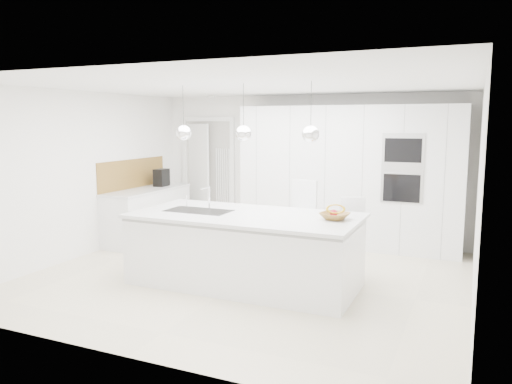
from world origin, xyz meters
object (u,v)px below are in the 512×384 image
at_px(espresso_machine, 161,178).
at_px(bar_stool_left, 301,225).
at_px(bar_stool_right, 349,239).
at_px(island_base, 244,251).
at_px(fruit_bowl, 335,216).

height_order(espresso_machine, bar_stool_left, bar_stool_left).
relative_size(espresso_machine, bar_stool_right, 0.29).
bearing_deg(bar_stool_left, island_base, -103.53).
height_order(island_base, fruit_bowl, fruit_bowl).
relative_size(fruit_bowl, espresso_machine, 1.09).
distance_m(fruit_bowl, espresso_machine, 4.05).
xyz_separation_m(bar_stool_left, bar_stool_right, (0.74, -0.21, -0.08)).
distance_m(island_base, espresso_machine, 3.23).
xyz_separation_m(island_base, espresso_machine, (-2.53, 1.91, 0.62)).
xyz_separation_m(espresso_machine, bar_stool_right, (3.68, -1.12, -0.53)).
bearing_deg(island_base, espresso_machine, 142.88).
relative_size(island_base, bar_stool_right, 2.66).
xyz_separation_m(island_base, bar_stool_left, (0.40, 1.01, 0.18)).
distance_m(fruit_bowl, bar_stool_left, 1.17).
bearing_deg(fruit_bowl, island_base, -172.67).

